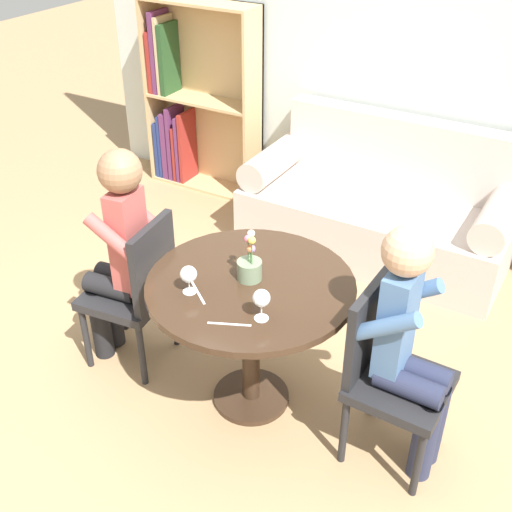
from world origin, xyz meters
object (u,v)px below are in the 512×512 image
object	(u,v)px
couch	(378,211)
wine_glass_right	(262,299)
person_right	(410,346)
flower_vase	(250,266)
person_left	(119,252)
chair_right	(387,369)
bookshelf_left	(191,104)
wine_glass_left	(189,275)
chair_left	(137,287)

from	to	relation	value
couch	wine_glass_right	bearing A→B (deg)	-84.75
person_right	flower_vase	bearing A→B (deg)	92.48
person_left	couch	bearing A→B (deg)	149.55
person_right	chair_right	bearing A→B (deg)	89.05
bookshelf_left	flower_vase	distance (m)	2.65
bookshelf_left	couch	bearing A→B (deg)	-8.74
person_left	wine_glass_right	xyz separation A→B (m)	(0.95, -0.16, 0.16)
bookshelf_left	flower_vase	bearing A→B (deg)	-48.68
wine_glass_left	flower_vase	bearing A→B (deg)	51.84
couch	person_left	world-z (taller)	person_left
chair_right	person_left	xyz separation A→B (m)	(-1.46, -0.09, 0.20)
couch	person_left	bearing A→B (deg)	-113.29
person_left	wine_glass_right	size ratio (longest dim) A/B	8.58
couch	bookshelf_left	xyz separation A→B (m)	(-1.77, 0.27, 0.38)
person_right	wine_glass_right	bearing A→B (deg)	114.33
flower_vase	person_left	bearing A→B (deg)	-174.40
couch	person_right	distance (m)	1.90
couch	wine_glass_right	world-z (taller)	couch
bookshelf_left	chair_right	size ratio (longest dim) A/B	1.68
person_right	wine_glass_right	xyz separation A→B (m)	(-0.59, -0.25, 0.19)
couch	flower_vase	bearing A→B (deg)	-90.70
chair_right	wine_glass_left	bearing A→B (deg)	107.12
wine_glass_right	person_right	bearing A→B (deg)	22.95
chair_right	wine_glass_right	xyz separation A→B (m)	(-0.51, -0.26, 0.36)
chair_right	flower_vase	distance (m)	0.78
person_right	wine_glass_left	size ratio (longest dim) A/B	8.98
chair_left	wine_glass_left	bearing A→B (deg)	62.79
person_left	person_right	size ratio (longest dim) A/B	1.04
couch	person_left	size ratio (longest dim) A/B	1.43
bookshelf_left	chair_right	bearing A→B (deg)	-38.73
chair_left	wine_glass_right	bearing A→B (deg)	71.05
wine_glass_left	person_right	bearing A→B (deg)	14.20
chair_left	person_left	bearing A→B (deg)	-84.97
chair_right	wine_glass_left	distance (m)	0.99
chair_left	wine_glass_left	xyz separation A→B (m)	(0.48, -0.18, 0.35)
chair_left	chair_right	xyz separation A→B (m)	(1.37, 0.07, 0.00)
bookshelf_left	chair_left	xyz separation A→B (m)	(1.08, -2.04, -0.19)
chair_right	person_left	size ratio (longest dim) A/B	0.70
chair_right	bookshelf_left	bearing A→B (deg)	52.65
person_right	wine_glass_right	world-z (taller)	person_right
bookshelf_left	wine_glass_right	xyz separation A→B (m)	(1.95, -2.23, 0.17)
chair_left	flower_vase	distance (m)	0.75
bookshelf_left	person_right	distance (m)	3.22
bookshelf_left	chair_right	distance (m)	3.16
person_right	flower_vase	distance (m)	0.81
chair_left	wine_glass_right	size ratio (longest dim) A/B	6.02
wine_glass_left	flower_vase	xyz separation A→B (m)	(0.18, 0.23, -0.02)
wine_glass_left	wine_glass_right	xyz separation A→B (m)	(0.38, -0.00, 0.01)
chair_left	wine_glass_left	world-z (taller)	chair_left
wine_glass_right	flower_vase	size ratio (longest dim) A/B	0.61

